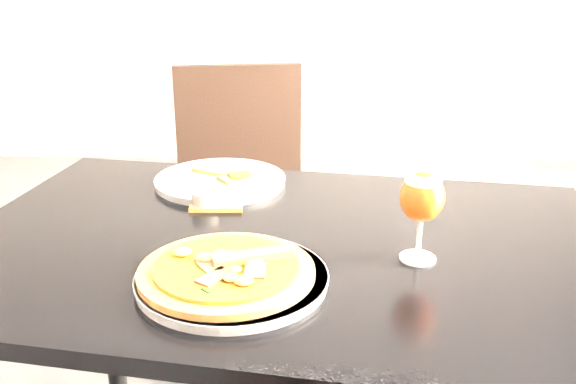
{
  "coord_description": "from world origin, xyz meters",
  "views": [
    {
      "loc": [
        0.3,
        -0.96,
        1.25
      ],
      "look_at": [
        0.26,
        0.16,
        0.83
      ],
      "focal_mm": 40.0,
      "sensor_mm": 36.0,
      "label": 1
    }
  ],
  "objects_px": {
    "pizza": "(227,270)",
    "beer_glass": "(422,198)",
    "chair_far": "(243,202)",
    "dining_table": "(279,283)"
  },
  "relations": [
    {
      "from": "chair_far",
      "to": "pizza",
      "type": "xyz_separation_m",
      "value": [
        0.08,
        -0.98,
        0.27
      ]
    },
    {
      "from": "pizza",
      "to": "chair_far",
      "type": "bearing_deg",
      "value": 94.38
    },
    {
      "from": "chair_far",
      "to": "dining_table",
      "type": "bearing_deg",
      "value": -89.38
    },
    {
      "from": "pizza",
      "to": "beer_glass",
      "type": "bearing_deg",
      "value": 17.22
    },
    {
      "from": "chair_far",
      "to": "beer_glass",
      "type": "height_order",
      "value": "chair_far"
    },
    {
      "from": "dining_table",
      "to": "pizza",
      "type": "distance_m",
      "value": 0.22
    },
    {
      "from": "chair_far",
      "to": "pizza",
      "type": "relative_size",
      "value": 3.26
    },
    {
      "from": "pizza",
      "to": "beer_glass",
      "type": "height_order",
      "value": "beer_glass"
    },
    {
      "from": "dining_table",
      "to": "chair_far",
      "type": "height_order",
      "value": "chair_far"
    },
    {
      "from": "chair_far",
      "to": "pizza",
      "type": "bearing_deg",
      "value": -95.4
    }
  ]
}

